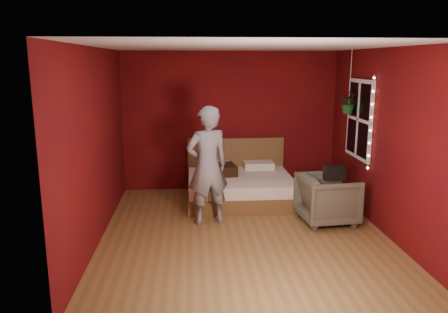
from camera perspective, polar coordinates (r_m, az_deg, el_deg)
floor at (r=6.39m, az=2.54°, el=-9.82°), size 4.50×4.50×0.00m
room_walls at (r=5.97m, az=2.69°, el=5.28°), size 4.04×4.54×2.62m
window at (r=7.35m, az=17.23°, el=4.67°), size 0.05×0.97×1.27m
fairy_lights at (r=6.86m, az=18.62°, el=4.06°), size 0.04×0.04×1.45m
bed at (r=7.74m, az=2.02°, el=-3.80°), size 1.82×1.54×1.00m
person at (r=6.49m, az=-2.16°, el=-1.21°), size 0.75×0.62×1.78m
armchair at (r=6.82m, az=13.37°, el=-5.42°), size 0.89×0.87×0.74m
handbag at (r=6.46m, az=14.21°, el=-2.08°), size 0.30×0.16×0.21m
throw_pillow at (r=7.68m, az=-0.34°, el=-1.74°), size 0.55×0.55×0.17m
hanging_plant at (r=7.54m, az=16.01°, el=6.79°), size 0.38×0.35×1.04m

